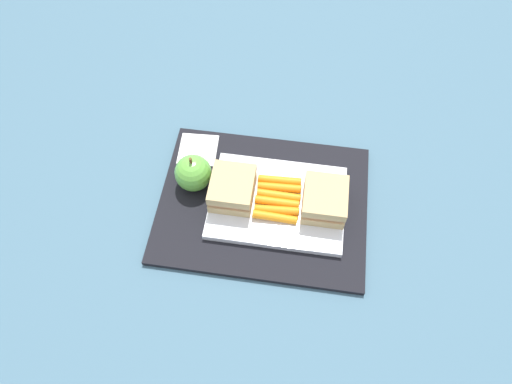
{
  "coord_description": "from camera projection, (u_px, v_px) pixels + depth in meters",
  "views": [
    {
      "loc": [
        -0.05,
        0.4,
        0.72
      ],
      "look_at": [
        0.01,
        0.0,
        0.04
      ],
      "focal_mm": 32.8,
      "sensor_mm": 36.0,
      "label": 1
    }
  ],
  "objects": [
    {
      "name": "apple",
      "position": [
        193.0,
        173.0,
        0.81
      ],
      "size": [
        0.06,
        0.06,
        0.08
      ],
      "color": "#66B742",
      "rests_on": "lunchbag_mat"
    },
    {
      "name": "sandwich_half_left",
      "position": [
        325.0,
        200.0,
        0.78
      ],
      "size": [
        0.07,
        0.08,
        0.04
      ],
      "color": "tan",
      "rests_on": "food_tray"
    },
    {
      "name": "food_tray",
      "position": [
        277.0,
        202.0,
        0.81
      ],
      "size": [
        0.23,
        0.17,
        0.01
      ],
      "primitive_type": "cube",
      "color": "white",
      "rests_on": "lunchbag_mat"
    },
    {
      "name": "paper_napkin",
      "position": [
        198.0,
        150.0,
        0.87
      ],
      "size": [
        0.07,
        0.07,
        0.0
      ],
      "primitive_type": "cube",
      "rotation": [
        0.0,
        0.0,
        0.05
      ],
      "color": "white",
      "rests_on": "lunchbag_mat"
    },
    {
      "name": "lunchbag_mat",
      "position": [
        263.0,
        204.0,
        0.82
      ],
      "size": [
        0.36,
        0.28,
        0.01
      ],
      "primitive_type": "cube",
      "color": "black",
      "rests_on": "ground_plane"
    },
    {
      "name": "carrot_sticks_bundle",
      "position": [
        278.0,
        199.0,
        0.8
      ],
      "size": [
        0.08,
        0.09,
        0.02
      ],
      "color": "orange",
      "rests_on": "food_tray"
    },
    {
      "name": "sandwich_half_right",
      "position": [
        232.0,
        188.0,
        0.79
      ],
      "size": [
        0.07,
        0.08,
        0.04
      ],
      "color": "tan",
      "rests_on": "food_tray"
    },
    {
      "name": "ground_plane",
      "position": [
        263.0,
        205.0,
        0.82
      ],
      "size": [
        2.4,
        2.4,
        0.0
      ],
      "primitive_type": "plane",
      "color": "#42667A"
    }
  ]
}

